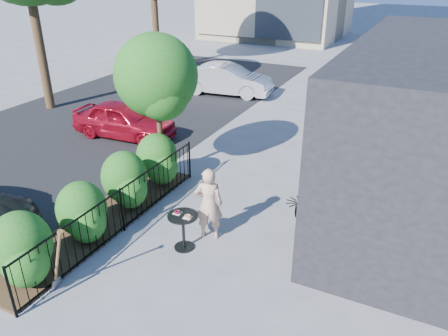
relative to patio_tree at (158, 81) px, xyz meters
The scene contains 11 objects.
ground 4.50m from the patio_tree, 50.96° to the right, with size 120.00×120.00×0.00m, color gray.
fence 3.61m from the patio_tree, 75.06° to the right, with size 0.05×6.05×1.10m.
planting_bed 3.88m from the patio_tree, 89.26° to the right, with size 1.30×6.00×0.08m, color #382616.
shrubs 3.37m from the patio_tree, 87.08° to the right, with size 1.10×5.60×1.24m.
patio_tree is the anchor object (origin of this frame).
street 5.51m from the patio_tree, behind, with size 9.00×30.00×0.01m, color black.
cafe_table 4.18m from the patio_tree, 49.58° to the right, with size 0.65×0.65×0.88m.
woman 3.85m from the patio_tree, 38.88° to the right, with size 0.62×0.40×1.69m, color #D6A98A.
shovel 5.44m from the patio_tree, 78.75° to the right, with size 0.50×0.19×1.48m.
car_red 4.12m from the patio_tree, 145.53° to the left, with size 1.47×3.66×1.25m, color #A80E20.
car_silver 8.81m from the patio_tree, 103.77° to the left, with size 1.44×4.14×1.36m, color silver.
Camera 1 is at (4.29, -6.54, 5.67)m, focal length 35.00 mm.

